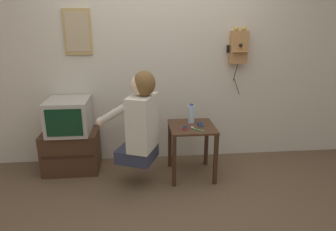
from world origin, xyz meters
The scene contains 12 objects.
ground_plane centered at (0.00, 0.00, 0.00)m, with size 14.00×14.00×0.00m, color brown.
wall_back centered at (0.00, 1.21, 1.27)m, with size 6.80×0.05×2.55m.
side_table centered at (0.33, 0.69, 0.46)m, with size 0.49×0.50×0.59m.
person centered at (-0.23, 0.53, 0.74)m, with size 0.64×0.56×0.95m.
tv_stand centered at (-1.04, 0.94, 0.24)m, with size 0.62×0.42×0.47m.
television centered at (-1.03, 0.94, 0.66)m, with size 0.46×0.49×0.38m.
wall_phone_antique centered at (0.93, 1.13, 1.39)m, with size 0.24×0.18×0.79m.
framed_picture centered at (-0.90, 1.18, 1.56)m, with size 0.30×0.03×0.50m.
cell_phone_held centered at (0.24, 0.63, 0.60)m, with size 0.09×0.13×0.01m.
cell_phone_spare centered at (0.42, 0.72, 0.60)m, with size 0.06×0.13×0.01m.
water_bottle centered at (0.34, 0.80, 0.69)m, with size 0.07×0.07×0.22m.
toothbrush centered at (0.35, 0.56, 0.60)m, with size 0.12×0.13×0.02m.
Camera 1 is at (-0.23, -2.33, 1.69)m, focal length 32.00 mm.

